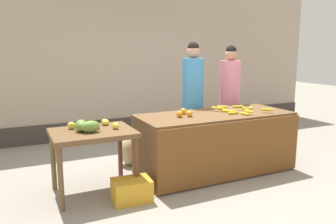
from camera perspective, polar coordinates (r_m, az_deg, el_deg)
name	(u,v)px	position (r m, az deg, el deg)	size (l,w,h in m)	color
ground_plane	(194,175)	(4.82, 4.45, -10.58)	(24.00, 24.00, 0.00)	gray
market_wall_back	(130,63)	(6.96, -6.55, 8.35)	(9.10, 0.23, 3.01)	tan
fruit_stall_counter	(215,143)	(4.85, 8.06, -5.24)	(2.21, 0.91, 0.85)	brown
side_table_wooden	(93,139)	(4.12, -12.70, -4.56)	(0.97, 0.75, 0.79)	brown
banana_bunch_pile	(238,110)	(4.96, 11.83, 0.39)	(0.70, 0.65, 0.07)	yellow
orange_pile	(184,113)	(4.53, 2.77, -0.17)	(0.23, 0.29, 0.09)	orange
mango_papaya_pile	(89,126)	(4.09, -13.35, -2.32)	(0.59, 0.45, 0.14)	yellow
vendor_woman_blue_shirt	(193,101)	(5.33, 4.21, 1.94)	(0.34, 0.34, 1.86)	#33333D
vendor_woman_pink_shirt	(229,99)	(5.81, 10.43, 2.24)	(0.34, 0.34, 1.81)	#33333D
produce_crate	(132,190)	(4.02, -6.20, -13.11)	(0.44, 0.32, 0.26)	gold
produce_sack	(130,150)	(5.17, -6.47, -6.51)	(0.36, 0.30, 0.45)	tan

